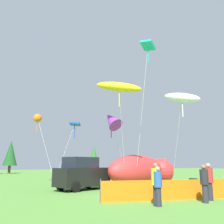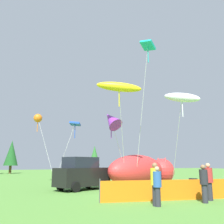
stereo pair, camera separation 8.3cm
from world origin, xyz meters
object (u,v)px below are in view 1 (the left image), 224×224
object	(u,v)px
kite_orange_flower	(38,118)
kite_teal_diamond	(148,49)
kite_blue_box	(75,125)
kite_white_ghost	(182,98)
spectator_in_white_shirt	(204,182)
kite_purple_delta	(111,120)
inflatable_cat	(142,172)
spectator_in_yellow_shirt	(158,184)
kite_yellow_hero	(119,87)
folding_chair	(193,186)
spectator_in_red_shirt	(156,182)
parked_car	(82,174)
spectator_in_green_shirt	(209,180)

from	to	relation	value
kite_orange_flower	kite_teal_diamond	world-z (taller)	kite_teal_diamond
kite_blue_box	kite_white_ghost	distance (m)	10.15
spectator_in_white_shirt	kite_purple_delta	xyz separation A→B (m)	(-1.88, 6.32, 3.77)
inflatable_cat	spectator_in_yellow_shirt	bearing A→B (deg)	-144.60
kite_purple_delta	kite_yellow_hero	size ratio (longest dim) A/B	0.78
folding_chair	spectator_in_white_shirt	bearing A→B (deg)	37.27
spectator_in_white_shirt	kite_orange_flower	size ratio (longest dim) A/B	0.27
kite_orange_flower	kite_teal_diamond	bearing A→B (deg)	-59.22
kite_purple_delta	kite_orange_flower	distance (m)	9.41
spectator_in_red_shirt	folding_chair	bearing A→B (deg)	28.42
inflatable_cat	kite_teal_diamond	distance (m)	9.45
folding_chair	kite_blue_box	size ratio (longest dim) A/B	0.17
spectator_in_red_shirt	kite_teal_diamond	distance (m)	10.29
parked_car	spectator_in_green_shirt	bearing A→B (deg)	-81.94
kite_teal_diamond	kite_yellow_hero	bearing A→B (deg)	-178.00
spectator_in_white_shirt	kite_orange_flower	distance (m)	16.65
folding_chair	spectator_in_white_shirt	distance (m)	2.74
kite_teal_diamond	spectator_in_red_shirt	bearing A→B (deg)	-121.20
folding_chair	spectator_in_red_shirt	size ratio (longest dim) A/B	0.52
spectator_in_red_shirt	kite_yellow_hero	world-z (taller)	kite_yellow_hero
spectator_in_red_shirt	kite_teal_diamond	size ratio (longest dim) A/B	0.17
kite_blue_box	kite_white_ghost	xyz separation A→B (m)	(4.67, -8.98, 0.83)
folding_chair	kite_blue_box	distance (m)	11.85
spectator_in_green_shirt	kite_purple_delta	bearing A→B (deg)	114.47
spectator_in_white_shirt	kite_teal_diamond	distance (m)	10.07
kite_white_ghost	kite_teal_diamond	bearing A→B (deg)	139.94
spectator_in_green_shirt	kite_orange_flower	size ratio (longest dim) A/B	0.28
spectator_in_red_shirt	kite_white_ghost	bearing A→B (deg)	36.02
spectator_in_green_shirt	kite_yellow_hero	bearing A→B (deg)	123.09
folding_chair	kite_yellow_hero	bearing A→B (deg)	-58.21
kite_teal_diamond	kite_blue_box	xyz separation A→B (m)	(-3.03, 7.60, -4.60)
kite_blue_box	spectator_in_green_shirt	bearing A→B (deg)	-73.62
spectator_in_green_shirt	inflatable_cat	bearing A→B (deg)	82.96
folding_chair	spectator_in_yellow_shirt	xyz separation A→B (m)	(-3.86, -2.24, 0.37)
inflatable_cat	spectator_in_white_shirt	size ratio (longest dim) A/B	4.76
spectator_in_green_shirt	kite_teal_diamond	distance (m)	9.82
spectator_in_white_shirt	spectator_in_yellow_shirt	size ratio (longest dim) A/B	1.04
spectator_in_green_shirt	spectator_in_yellow_shirt	world-z (taller)	spectator_in_green_shirt
folding_chair	kite_blue_box	bearing A→B (deg)	-90.39
kite_purple_delta	kite_orange_flower	xyz separation A→B (m)	(-3.79, 8.53, 1.20)
kite_purple_delta	kite_teal_diamond	size ratio (longest dim) A/B	0.54
kite_orange_flower	kite_white_ghost	distance (m)	13.68
inflatable_cat	folding_chair	bearing A→B (deg)	-121.19
inflatable_cat	spectator_in_green_shirt	size ratio (longest dim) A/B	4.58
folding_chair	parked_car	bearing A→B (deg)	-70.58
spectator_in_green_shirt	kite_orange_flower	xyz separation A→B (m)	(-6.44, 14.36, 4.94)
spectator_in_green_shirt	spectator_in_yellow_shirt	bearing A→B (deg)	-173.24
parked_car	kite_white_ghost	distance (m)	8.43
folding_chair	spectator_in_red_shirt	bearing A→B (deg)	5.95
spectator_in_red_shirt	spectator_in_yellow_shirt	bearing A→B (deg)	-90.25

